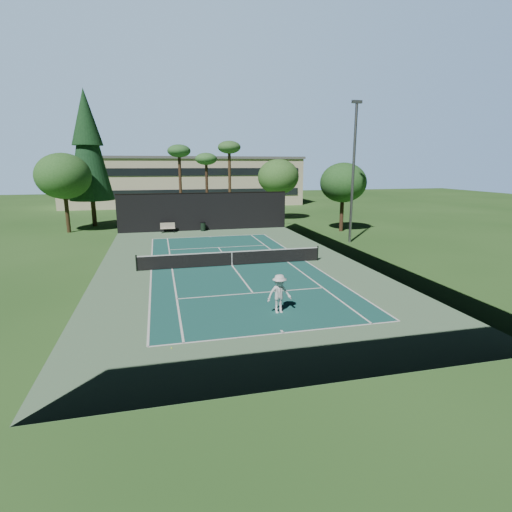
{
  "coord_description": "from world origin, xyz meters",
  "views": [
    {
      "loc": [
        -4.81,
        -26.7,
        6.87
      ],
      "look_at": [
        1.0,
        -3.0,
        1.3
      ],
      "focal_mm": 28.0,
      "sensor_mm": 36.0,
      "label": 1
    }
  ],
  "objects_px": {
    "player": "(279,294)",
    "tennis_ball_c": "(224,255)",
    "tennis_ball_b": "(211,258)",
    "tennis_ball_d": "(144,258)",
    "trash_bin": "(203,227)",
    "tennis_ball_a": "(172,348)",
    "park_bench": "(168,227)",
    "tennis_net": "(232,258)"
  },
  "relations": [
    {
      "from": "tennis_ball_a",
      "to": "trash_bin",
      "type": "height_order",
      "value": "trash_bin"
    },
    {
      "from": "player",
      "to": "tennis_ball_a",
      "type": "xyz_separation_m",
      "value": [
        -5.13,
        -2.7,
        -0.91
      ]
    },
    {
      "from": "tennis_net",
      "to": "tennis_ball_b",
      "type": "height_order",
      "value": "tennis_net"
    },
    {
      "from": "player",
      "to": "tennis_ball_a",
      "type": "height_order",
      "value": "player"
    },
    {
      "from": "player",
      "to": "tennis_ball_c",
      "type": "height_order",
      "value": "player"
    },
    {
      "from": "tennis_net",
      "to": "park_bench",
      "type": "bearing_deg",
      "value": 104.44
    },
    {
      "from": "player",
      "to": "trash_bin",
      "type": "height_order",
      "value": "player"
    },
    {
      "from": "tennis_ball_b",
      "to": "park_bench",
      "type": "relative_size",
      "value": 0.05
    },
    {
      "from": "tennis_ball_c",
      "to": "trash_bin",
      "type": "relative_size",
      "value": 0.07
    },
    {
      "from": "tennis_net",
      "to": "tennis_ball_c",
      "type": "height_order",
      "value": "tennis_net"
    },
    {
      "from": "tennis_ball_c",
      "to": "trash_bin",
      "type": "bearing_deg",
      "value": 91.16
    },
    {
      "from": "player",
      "to": "tennis_ball_a",
      "type": "bearing_deg",
      "value": -156.96
    },
    {
      "from": "tennis_ball_a",
      "to": "tennis_ball_d",
      "type": "height_order",
      "value": "tennis_ball_d"
    },
    {
      "from": "tennis_net",
      "to": "trash_bin",
      "type": "height_order",
      "value": "tennis_net"
    },
    {
      "from": "tennis_net",
      "to": "trash_bin",
      "type": "distance_m",
      "value": 15.53
    },
    {
      "from": "tennis_net",
      "to": "tennis_ball_d",
      "type": "bearing_deg",
      "value": 147.66
    },
    {
      "from": "tennis_ball_b",
      "to": "trash_bin",
      "type": "height_order",
      "value": "trash_bin"
    },
    {
      "from": "player",
      "to": "tennis_ball_b",
      "type": "distance_m",
      "value": 12.07
    },
    {
      "from": "tennis_ball_a",
      "to": "park_bench",
      "type": "distance_m",
      "value": 27.65
    },
    {
      "from": "tennis_ball_c",
      "to": "park_bench",
      "type": "xyz_separation_m",
      "value": [
        -3.94,
        11.91,
        0.51
      ]
    },
    {
      "from": "park_bench",
      "to": "tennis_net",
      "type": "bearing_deg",
      "value": -75.56
    },
    {
      "from": "tennis_net",
      "to": "tennis_ball_d",
      "type": "height_order",
      "value": "tennis_net"
    },
    {
      "from": "player",
      "to": "tennis_ball_c",
      "type": "bearing_deg",
      "value": 87.78
    },
    {
      "from": "tennis_ball_a",
      "to": "tennis_ball_d",
      "type": "xyz_separation_m",
      "value": [
        -1.5,
        16.09,
        0.0
      ]
    },
    {
      "from": "tennis_ball_b",
      "to": "player",
      "type": "bearing_deg",
      "value": -81.78
    },
    {
      "from": "tennis_ball_a",
      "to": "park_bench",
      "type": "bearing_deg",
      "value": 88.71
    },
    {
      "from": "tennis_ball_d",
      "to": "park_bench",
      "type": "distance_m",
      "value": 11.76
    },
    {
      "from": "tennis_ball_a",
      "to": "park_bench",
      "type": "relative_size",
      "value": 0.04
    },
    {
      "from": "tennis_ball_b",
      "to": "park_bench",
      "type": "distance_m",
      "value": 13.33
    },
    {
      "from": "tennis_ball_b",
      "to": "trash_bin",
      "type": "bearing_deg",
      "value": 86.01
    },
    {
      "from": "tennis_ball_c",
      "to": "park_bench",
      "type": "distance_m",
      "value": 12.56
    },
    {
      "from": "tennis_net",
      "to": "tennis_ball_b",
      "type": "bearing_deg",
      "value": 116.48
    },
    {
      "from": "tennis_ball_b",
      "to": "tennis_ball_d",
      "type": "distance_m",
      "value": 5.12
    },
    {
      "from": "tennis_ball_b",
      "to": "tennis_ball_c",
      "type": "bearing_deg",
      "value": 43.84
    },
    {
      "from": "tennis_ball_c",
      "to": "tennis_ball_d",
      "type": "bearing_deg",
      "value": 176.59
    },
    {
      "from": "tennis_ball_a",
      "to": "tennis_ball_b",
      "type": "height_order",
      "value": "tennis_ball_b"
    },
    {
      "from": "tennis_ball_c",
      "to": "tennis_ball_b",
      "type": "bearing_deg",
      "value": -136.16
    },
    {
      "from": "park_bench",
      "to": "trash_bin",
      "type": "height_order",
      "value": "park_bench"
    },
    {
      "from": "tennis_ball_a",
      "to": "tennis_ball_d",
      "type": "distance_m",
      "value": 16.16
    },
    {
      "from": "tennis_ball_b",
      "to": "tennis_net",
      "type": "bearing_deg",
      "value": -63.52
    },
    {
      "from": "tennis_ball_c",
      "to": "tennis_ball_d",
      "type": "relative_size",
      "value": 1.08
    },
    {
      "from": "trash_bin",
      "to": "player",
      "type": "bearing_deg",
      "value": -88.16
    }
  ]
}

